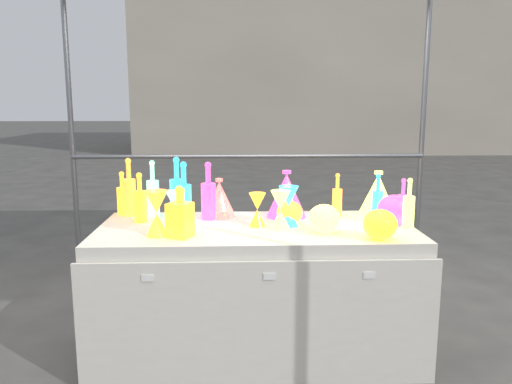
{
  "coord_description": "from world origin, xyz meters",
  "views": [
    {
      "loc": [
        -0.11,
        -2.78,
        1.44
      ],
      "look_at": [
        0.0,
        0.0,
        0.95
      ],
      "focal_mm": 35.0,
      "sensor_mm": 36.0,
      "label": 1
    }
  ],
  "objects_px": {
    "bottle_0": "(122,193)",
    "decanter_0": "(180,212)",
    "hourglass_0": "(157,213)",
    "cardboard_box_closed": "(209,233)",
    "display_table": "(256,289)",
    "globe_0": "(380,226)"
  },
  "relations": [
    {
      "from": "bottle_0",
      "to": "decanter_0",
      "type": "xyz_separation_m",
      "value": [
        0.43,
        -0.57,
        -0.0
      ]
    },
    {
      "from": "bottle_0",
      "to": "hourglass_0",
      "type": "bearing_deg",
      "value": -60.86
    },
    {
      "from": "cardboard_box_closed",
      "to": "hourglass_0",
      "type": "distance_m",
      "value": 2.35
    },
    {
      "from": "hourglass_0",
      "to": "display_table",
      "type": "bearing_deg",
      "value": 18.46
    },
    {
      "from": "bottle_0",
      "to": "hourglass_0",
      "type": "xyz_separation_m",
      "value": [
        0.3,
        -0.54,
        -0.02
      ]
    },
    {
      "from": "display_table",
      "to": "bottle_0",
      "type": "relative_size",
      "value": 6.7
    },
    {
      "from": "globe_0",
      "to": "display_table",
      "type": "bearing_deg",
      "value": 154.85
    },
    {
      "from": "cardboard_box_closed",
      "to": "globe_0",
      "type": "relative_size",
      "value": 2.68
    },
    {
      "from": "decanter_0",
      "to": "cardboard_box_closed",
      "type": "bearing_deg",
      "value": 114.5
    },
    {
      "from": "bottle_0",
      "to": "globe_0",
      "type": "bearing_deg",
      "value": -24.13
    },
    {
      "from": "bottle_0",
      "to": "globe_0",
      "type": "height_order",
      "value": "bottle_0"
    },
    {
      "from": "bottle_0",
      "to": "globe_0",
      "type": "xyz_separation_m",
      "value": [
        1.46,
        -0.66,
        -0.07
      ]
    },
    {
      "from": "cardboard_box_closed",
      "to": "decanter_0",
      "type": "height_order",
      "value": "decanter_0"
    },
    {
      "from": "hourglass_0",
      "to": "bottle_0",
      "type": "bearing_deg",
      "value": 119.14
    },
    {
      "from": "cardboard_box_closed",
      "to": "bottle_0",
      "type": "bearing_deg",
      "value": -127.98
    },
    {
      "from": "bottle_0",
      "to": "display_table",
      "type": "bearing_deg",
      "value": -23.35
    },
    {
      "from": "cardboard_box_closed",
      "to": "bottle_0",
      "type": "distance_m",
      "value": 1.89
    },
    {
      "from": "globe_0",
      "to": "hourglass_0",
      "type": "bearing_deg",
      "value": 174.22
    },
    {
      "from": "display_table",
      "to": "bottle_0",
      "type": "distance_m",
      "value": 1.04
    },
    {
      "from": "cardboard_box_closed",
      "to": "bottle_0",
      "type": "height_order",
      "value": "bottle_0"
    },
    {
      "from": "decanter_0",
      "to": "hourglass_0",
      "type": "xyz_separation_m",
      "value": [
        -0.13,
        0.03,
        -0.01
      ]
    },
    {
      "from": "hourglass_0",
      "to": "globe_0",
      "type": "distance_m",
      "value": 1.17
    }
  ]
}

